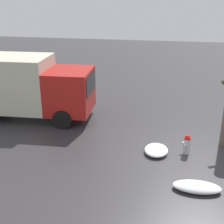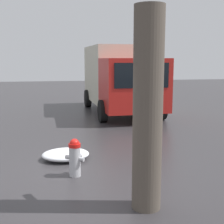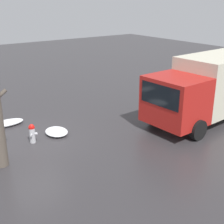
# 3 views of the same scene
# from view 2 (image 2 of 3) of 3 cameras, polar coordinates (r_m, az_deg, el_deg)

# --- Properties ---
(ground_plane) EXTENTS (60.00, 60.00, 0.00)m
(ground_plane) POSITION_cam_2_polar(r_m,az_deg,el_deg) (6.94, -6.75, -11.53)
(ground_plane) COLOR #333033
(fire_hydrant) EXTENTS (0.38, 0.42, 0.83)m
(fire_hydrant) POSITION_cam_2_polar(r_m,az_deg,el_deg) (6.80, -6.80, -8.17)
(fire_hydrant) COLOR #B7B7BC
(fire_hydrant) RESTS_ON ground_plane
(tree_trunk) EXTENTS (0.75, 0.49, 3.33)m
(tree_trunk) POSITION_cam_2_polar(r_m,az_deg,el_deg) (5.09, 6.55, 0.30)
(tree_trunk) COLOR brown
(tree_trunk) RESTS_ON ground_plane
(delivery_truck) EXTENTS (6.54, 2.99, 3.12)m
(delivery_truck) POSITION_cam_2_polar(r_m,az_deg,el_deg) (14.74, 1.38, 6.45)
(delivery_truck) COLOR red
(delivery_truck) RESTS_ON ground_plane
(snow_pile_by_hydrant) EXTENTS (0.95, 1.18, 0.25)m
(snow_pile_by_hydrant) POSITION_cam_2_polar(r_m,az_deg,el_deg) (8.02, -8.48, -7.69)
(snow_pile_by_hydrant) COLOR white
(snow_pile_by_hydrant) RESTS_ON ground_plane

